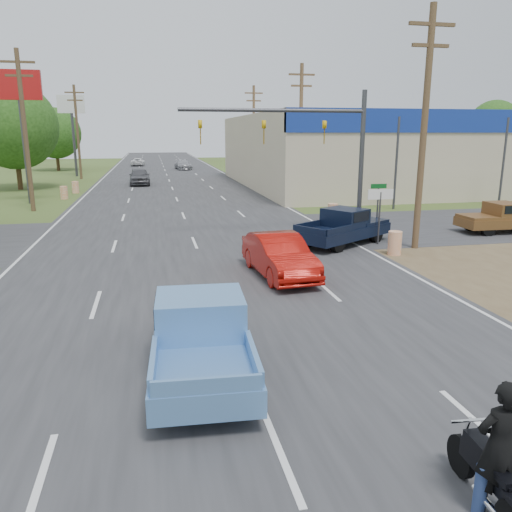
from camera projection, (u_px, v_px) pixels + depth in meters
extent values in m
plane|color=#3E4B1E|center=(280.00, 454.00, 7.91)|extent=(200.00, 200.00, 0.00)
cube|color=#2D2D30|center=(172.00, 188.00, 45.94)|extent=(15.00, 180.00, 0.02)
cube|color=#2D2D30|center=(191.00, 235.00, 25.02)|extent=(120.00, 10.00, 0.02)
cube|color=brown|center=(488.00, 263.00, 19.58)|extent=(8.00, 18.00, 0.01)
cube|color=#B7A88C|center=(484.00, 150.00, 51.45)|extent=(50.00, 28.00, 6.60)
cylinder|color=#4C3823|center=(424.00, 132.00, 20.94)|extent=(0.28, 0.28, 10.00)
cube|color=#4C3823|center=(432.00, 24.00, 19.94)|extent=(2.00, 0.14, 0.14)
cube|color=#4C3823|center=(430.00, 45.00, 20.13)|extent=(1.60, 0.14, 0.14)
cylinder|color=#4C3823|center=(301.00, 133.00, 38.05)|extent=(0.28, 0.28, 10.00)
cube|color=#4C3823|center=(302.00, 75.00, 37.05)|extent=(2.00, 0.14, 0.14)
cube|color=#4C3823|center=(302.00, 86.00, 37.24)|extent=(1.60, 0.14, 0.14)
cylinder|color=#4C3823|center=(254.00, 133.00, 55.17)|extent=(0.28, 0.28, 10.00)
cube|color=#4C3823|center=(254.00, 93.00, 54.16)|extent=(2.00, 0.14, 0.14)
cube|color=#4C3823|center=(254.00, 101.00, 54.35)|extent=(1.60, 0.14, 0.14)
cylinder|color=#4C3823|center=(25.00, 133.00, 31.46)|extent=(0.28, 0.28, 10.00)
cube|color=#4C3823|center=(18.00, 62.00, 30.46)|extent=(2.00, 0.14, 0.14)
cube|color=#4C3823|center=(19.00, 76.00, 30.65)|extent=(1.60, 0.14, 0.14)
cylinder|color=#4C3823|center=(78.00, 133.00, 54.28)|extent=(0.28, 0.28, 10.00)
cube|color=#4C3823|center=(74.00, 92.00, 53.28)|extent=(2.00, 0.14, 0.14)
cube|color=#4C3823|center=(75.00, 100.00, 53.47)|extent=(1.60, 0.14, 0.14)
cylinder|color=#422D19|center=(19.00, 171.00, 44.80)|extent=(0.44, 0.44, 3.24)
sphere|color=#1C4112|center=(14.00, 126.00, 43.85)|extent=(7.56, 7.56, 7.56)
cylinder|color=#422D19|center=(58.00, 160.00, 67.52)|extent=(0.44, 0.44, 2.88)
sphere|color=#1C4112|center=(55.00, 133.00, 66.68)|extent=(6.72, 6.72, 6.72)
cylinder|color=#422D19|center=(491.00, 152.00, 84.86)|extent=(0.44, 0.44, 3.60)
sphere|color=#1C4112|center=(494.00, 126.00, 83.80)|extent=(8.40, 8.40, 8.40)
cylinder|color=#422D19|center=(306.00, 149.00, 103.73)|extent=(0.44, 0.44, 3.42)
sphere|color=#1C4112|center=(307.00, 129.00, 102.73)|extent=(7.98, 7.98, 7.98)
cylinder|color=orange|center=(395.00, 243.00, 20.77)|extent=(0.56, 0.56, 1.00)
cylinder|color=orange|center=(333.00, 212.00, 28.93)|extent=(0.56, 0.56, 1.00)
cylinder|color=orange|center=(64.00, 193.00, 38.44)|extent=(0.56, 0.56, 1.00)
cylinder|color=orange|center=(75.00, 187.00, 42.30)|extent=(0.56, 0.56, 1.00)
cylinder|color=#3F3F44|center=(24.00, 140.00, 35.19)|extent=(0.30, 0.30, 9.00)
cube|color=#B21414|center=(18.00, 85.00, 34.30)|extent=(3.00, 0.35, 2.00)
cylinder|color=#3F3F44|center=(74.00, 137.00, 58.01)|extent=(0.30, 0.30, 9.00)
cube|color=white|center=(71.00, 104.00, 57.12)|extent=(3.00, 0.35, 2.00)
cylinder|color=#3F3F44|center=(379.00, 219.00, 22.55)|extent=(0.08, 0.08, 2.40)
cube|color=white|center=(381.00, 194.00, 22.28)|extent=(1.20, 0.05, 0.45)
cylinder|color=#3F3F44|center=(377.00, 213.00, 24.09)|extent=(0.08, 0.08, 2.40)
cube|color=#0C591E|center=(379.00, 186.00, 23.78)|extent=(0.80, 0.04, 0.22)
cylinder|color=#3F3F44|center=(361.00, 163.00, 24.91)|extent=(0.24, 0.24, 7.00)
cylinder|color=#3F3F44|center=(274.00, 110.00, 23.42)|extent=(9.00, 0.18, 0.18)
imported|color=gold|center=(325.00, 121.00, 24.02)|extent=(0.18, 0.40, 1.10)
imported|color=gold|center=(264.00, 120.00, 23.43)|extent=(0.18, 0.40, 1.10)
imported|color=gold|center=(200.00, 120.00, 22.84)|extent=(0.18, 0.40, 1.10)
imported|color=#9C0D07|center=(279.00, 256.00, 17.60)|extent=(1.96, 4.62, 1.48)
cylinder|color=black|center=(461.00, 456.00, 7.37)|extent=(0.16, 0.63, 0.62)
cube|color=black|center=(489.00, 469.00, 6.67)|extent=(0.29, 1.15, 0.28)
cube|color=black|center=(481.00, 446.00, 6.85)|extent=(0.28, 0.54, 0.21)
cube|color=black|center=(503.00, 473.00, 6.36)|extent=(0.32, 0.54, 0.09)
cylinder|color=white|center=(471.00, 420.00, 7.07)|extent=(0.62, 0.09, 0.05)
imported|color=black|center=(499.00, 454.00, 6.45)|extent=(0.70, 0.49, 1.85)
cylinder|color=black|center=(164.00, 330.00, 11.91)|extent=(0.34, 0.80, 0.78)
cylinder|color=black|center=(233.00, 326.00, 12.14)|extent=(0.34, 0.80, 0.78)
cylinder|color=black|center=(159.00, 394.00, 8.97)|extent=(0.34, 0.80, 0.78)
cylinder|color=black|center=(250.00, 387.00, 9.21)|extent=(0.34, 0.80, 0.78)
cube|color=#5B8BC3|center=(201.00, 345.00, 10.50)|extent=(2.24, 5.19, 0.51)
cube|color=#5B8BC3|center=(198.00, 307.00, 11.89)|extent=(1.97, 2.04, 0.18)
cube|color=#5B8BC3|center=(200.00, 314.00, 10.44)|extent=(1.88, 1.63, 0.83)
cube|color=black|center=(200.00, 307.00, 10.41)|extent=(1.91, 1.32, 0.44)
cube|color=#5B8BC3|center=(207.00, 386.00, 8.02)|extent=(1.80, 0.18, 0.29)
cylinder|color=black|center=(348.00, 230.00, 24.32)|extent=(0.80, 0.65, 0.76)
cylinder|color=black|center=(376.00, 234.00, 23.21)|extent=(0.80, 0.65, 0.76)
cylinder|color=black|center=(308.00, 238.00, 22.30)|extent=(0.80, 0.65, 0.76)
cylinder|color=black|center=(337.00, 244.00, 21.19)|extent=(0.80, 0.65, 0.76)
cube|color=black|center=(343.00, 232.00, 22.71)|extent=(5.20, 4.28, 0.50)
cube|color=black|center=(362.00, 221.00, 23.64)|extent=(2.56, 2.54, 0.17)
cube|color=black|center=(345.00, 217.00, 22.62)|extent=(2.20, 2.28, 0.81)
cube|color=black|center=(345.00, 214.00, 22.59)|extent=(1.97, 2.15, 0.43)
cube|color=black|center=(309.00, 231.00, 20.97)|extent=(1.01, 1.52, 0.29)
cylinder|color=black|center=(488.00, 229.00, 24.61)|extent=(0.71, 0.27, 0.71)
cylinder|color=black|center=(470.00, 224.00, 26.03)|extent=(0.71, 0.27, 0.71)
cube|color=brown|center=(504.00, 222.00, 25.54)|extent=(4.63, 1.83, 0.46)
cube|color=brown|center=(480.00, 217.00, 25.21)|extent=(1.77, 1.71, 0.16)
cube|color=brown|center=(503.00, 210.00, 25.37)|extent=(1.40, 1.65, 0.75)
cube|color=black|center=(504.00, 207.00, 25.34)|extent=(1.13, 1.68, 0.40)
imported|color=#4E4E52|center=(140.00, 176.00, 49.01)|extent=(2.06, 4.88, 1.65)
imported|color=#A4A3A8|center=(183.00, 164.00, 69.98)|extent=(2.44, 5.07, 1.42)
imported|color=white|center=(138.00, 162.00, 77.71)|extent=(2.15, 4.34, 1.18)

